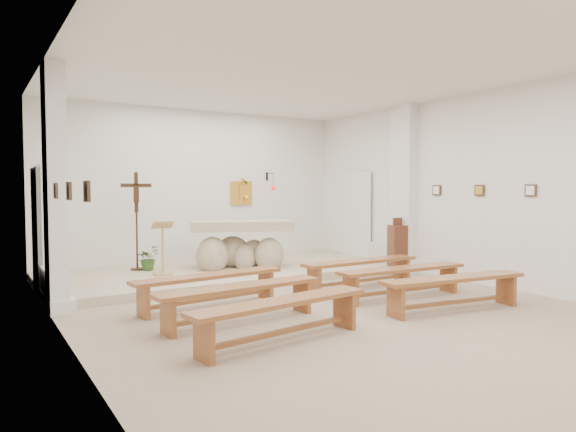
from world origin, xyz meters
TOP-DOWN VIEW (x-y plane):
  - ground at (0.00, 0.00)m, footprint 7.00×10.00m
  - wall_left at (-3.49, 0.00)m, footprint 0.02×10.00m
  - wall_right at (3.49, 0.00)m, footprint 0.02×10.00m
  - wall_back at (0.00, 4.99)m, footprint 7.00×0.02m
  - ceiling at (0.00, 0.00)m, footprint 7.00×10.00m
  - sanctuary_platform at (0.00, 3.50)m, footprint 6.98×3.00m
  - pilaster_left at (-3.37, 2.00)m, footprint 0.26×0.55m
  - pilaster_right at (3.37, 2.00)m, footprint 0.26×0.55m
  - gold_wall_relief at (1.05, 4.96)m, footprint 0.55×0.04m
  - sanctuary_lamp at (1.75, 4.71)m, footprint 0.11×0.36m
  - station_frame_left_front at (-3.47, -0.80)m, footprint 0.03×0.20m
  - station_frame_left_mid at (-3.47, 0.20)m, footprint 0.03×0.20m
  - station_frame_left_rear at (-3.47, 1.20)m, footprint 0.03×0.20m
  - station_frame_right_front at (3.47, -0.80)m, footprint 0.03×0.20m
  - station_frame_right_mid at (3.47, 0.20)m, footprint 0.03×0.20m
  - station_frame_right_rear at (3.47, 1.20)m, footprint 0.03×0.20m
  - radiator_left at (-3.43, 2.70)m, footprint 0.10×0.85m
  - radiator_right at (3.43, 2.70)m, footprint 0.10×0.85m
  - altar at (0.25, 3.43)m, footprint 2.17×1.44m
  - lectern at (-1.38, 3.39)m, footprint 0.40×0.35m
  - crucifix_stand at (-1.62, 4.23)m, footprint 0.57×0.25m
  - potted_plant at (-1.45, 4.08)m, footprint 0.57×0.55m
  - donation_pedestal at (3.10, 1.90)m, footprint 0.37×0.37m
  - bench_left_front at (-1.44, 1.08)m, footprint 2.36×0.60m
  - bench_right_front at (1.44, 1.08)m, footprint 2.34×0.40m
  - bench_left_second at (-1.44, 0.06)m, footprint 2.36×0.57m
  - bench_right_second at (1.44, 0.06)m, footprint 2.36×0.50m
  - bench_left_third at (-1.44, -0.97)m, footprint 2.37×0.68m
  - bench_right_third at (1.44, -0.97)m, footprint 2.37×0.68m

SIDE VIEW (x-z plane):
  - ground at x=0.00m, z-range 0.00..0.00m
  - sanctuary_platform at x=0.00m, z-range 0.00..0.15m
  - radiator_left at x=-3.43m, z-range 0.01..0.53m
  - radiator_right at x=3.43m, z-range 0.01..0.53m
  - bench_left_front at x=-1.44m, z-range 0.12..0.62m
  - bench_right_front at x=1.44m, z-range 0.12..0.62m
  - bench_left_second at x=-1.44m, z-range 0.12..0.62m
  - bench_right_second at x=1.44m, z-range 0.12..0.62m
  - bench_left_third at x=-1.44m, z-range 0.12..0.62m
  - bench_right_third at x=1.44m, z-range 0.12..0.62m
  - potted_plant at x=-1.45m, z-range 0.15..0.63m
  - donation_pedestal at x=3.10m, z-range -0.07..1.08m
  - altar at x=0.25m, z-range 0.03..1.07m
  - lectern at x=-1.38m, z-range 0.14..1.17m
  - crucifix_stand at x=-1.62m, z-range 0.30..2.22m
  - gold_wall_relief at x=1.05m, z-range 1.38..1.92m
  - station_frame_left_front at x=-3.47m, z-range 1.62..1.82m
  - station_frame_left_mid at x=-3.47m, z-range 1.62..1.82m
  - station_frame_left_rear at x=-3.47m, z-range 1.62..1.82m
  - station_frame_right_front at x=3.47m, z-range 1.62..1.82m
  - station_frame_right_mid at x=3.47m, z-range 1.62..1.82m
  - station_frame_right_rear at x=3.47m, z-range 1.62..1.82m
  - wall_left at x=-3.49m, z-range 0.00..3.50m
  - wall_right at x=3.49m, z-range 0.00..3.50m
  - wall_back at x=0.00m, z-range 0.00..3.50m
  - pilaster_left at x=-3.37m, z-range 0.00..3.50m
  - pilaster_right at x=3.37m, z-range 0.00..3.50m
  - sanctuary_lamp at x=1.75m, z-range 1.59..2.03m
  - ceiling at x=0.00m, z-range 3.48..3.50m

